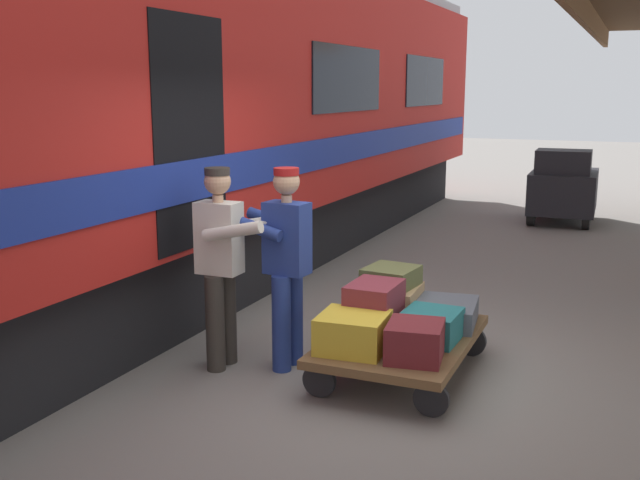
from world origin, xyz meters
The scene contains 14 objects.
ground_plane centered at (0.00, 0.00, 0.00)m, with size 60.00×60.00×0.00m, color slate.
train_car centered at (3.36, 0.00, 2.06)m, with size 3.02×21.50×4.00m.
luggage_cart centered at (-0.02, -0.13, 0.28)m, with size 1.15×1.71×0.33m.
suitcase_yellow_case centered at (0.22, 0.34, 0.48)m, with size 0.51×0.50×0.29m, color gold.
suitcase_teal_softside centered at (-0.27, -0.13, 0.46)m, with size 0.44×0.47×0.24m, color #1E666B.
suitcase_maroon_trunk centered at (-0.27, 0.34, 0.47)m, with size 0.41×0.45×0.28m, color maroon.
suitcase_gray_aluminum centered at (0.22, -0.13, 0.42)m, with size 0.49×0.49×0.18m, color #9EA0A5.
suitcase_tan_vintage centered at (0.22, -0.60, 0.47)m, with size 0.49×0.55×0.28m, color tan.
suitcase_slate_roller centered at (-0.27, -0.60, 0.43)m, with size 0.52×0.63×0.19m, color #4C515B.
suitcase_olive_duffel centered at (0.23, -0.62, 0.70)m, with size 0.42×0.45×0.17m, color brown.
suitcase_burgundy_valise centered at (0.20, -0.10, 0.64)m, with size 0.38×0.50×0.25m, color maroon.
porter_in_overalls centered at (0.94, 0.07, 0.93)m, with size 0.69×0.47×1.70m.
porter_by_door centered at (1.42, 0.28, 0.93)m, with size 0.67×0.42×1.70m.
baggage_tug centered at (-0.52, -8.11, 0.63)m, with size 1.15×1.73×1.30m.
Camera 1 is at (-1.71, 5.49, 2.34)m, focal length 41.72 mm.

